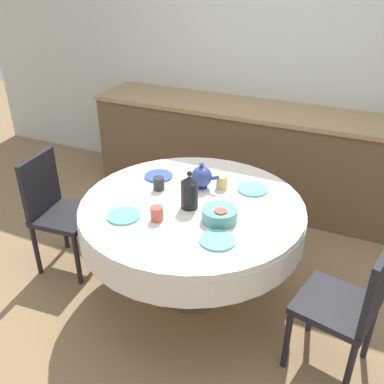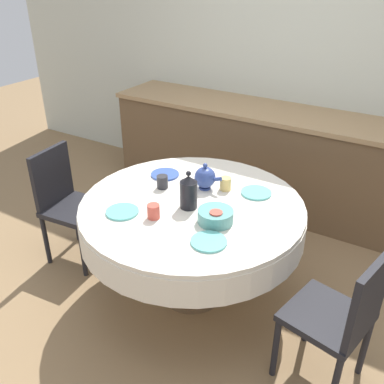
{
  "view_description": "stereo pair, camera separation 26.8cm",
  "coord_description": "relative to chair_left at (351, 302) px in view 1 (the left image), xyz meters",
  "views": [
    {
      "loc": [
        0.99,
        -2.13,
        2.11
      ],
      "look_at": [
        0.0,
        0.0,
        0.82
      ],
      "focal_mm": 40.0,
      "sensor_mm": 36.0,
      "label": 1
    },
    {
      "loc": [
        1.23,
        -2.01,
        2.11
      ],
      "look_at": [
        0.0,
        0.0,
        0.82
      ],
      "focal_mm": 40.0,
      "sensor_mm": 36.0,
      "label": 2
    }
  ],
  "objects": [
    {
      "name": "dining_table",
      "position": [
        -1.04,
        0.22,
        0.12
      ],
      "size": [
        1.44,
        1.44,
        0.74
      ],
      "color": "brown",
      "rests_on": "ground_plane"
    },
    {
      "name": "cup_near_left",
      "position": [
        -1.14,
        -0.05,
        0.28
      ],
      "size": [
        0.08,
        0.08,
        0.09
      ],
      "primitive_type": "cylinder",
      "color": "#CC4C3D",
      "rests_on": "dining_table"
    },
    {
      "name": "fruit_bowl",
      "position": [
        -0.8,
        0.1,
        0.28
      ],
      "size": [
        0.21,
        0.21,
        0.08
      ],
      "primitive_type": "cylinder",
      "color": "#569993",
      "rests_on": "dining_table"
    },
    {
      "name": "cup_near_right",
      "position": [
        -0.79,
        0.08,
        0.28
      ],
      "size": [
        0.08,
        0.08,
        0.09
      ],
      "primitive_type": "cylinder",
      "color": "#CC4C3D",
      "rests_on": "dining_table"
    },
    {
      "name": "chair_left",
      "position": [
        0.0,
        0.0,
        0.0
      ],
      "size": [
        0.48,
        0.48,
        0.9
      ],
      "rotation": [
        0.0,
        0.0,
        1.36
      ],
      "color": "black",
      "rests_on": "ground_plane"
    },
    {
      "name": "cup_far_left",
      "position": [
        -1.32,
        0.3,
        0.28
      ],
      "size": [
        0.08,
        0.08,
        0.09
      ],
      "primitive_type": "cylinder",
      "color": "#28282D",
      "rests_on": "dining_table"
    },
    {
      "name": "coffee_carafe",
      "position": [
        -1.03,
        0.17,
        0.35
      ],
      "size": [
        0.11,
        0.11,
        0.25
      ],
      "color": "black",
      "rests_on": "dining_table"
    },
    {
      "name": "wall_back",
      "position": [
        -1.04,
        2.06,
        0.8
      ],
      "size": [
        7.0,
        0.05,
        2.6
      ],
      "color": "beige",
      "rests_on": "ground_plane"
    },
    {
      "name": "plate_near_left",
      "position": [
        -1.34,
        -0.1,
        0.25
      ],
      "size": [
        0.2,
        0.2,
        0.01
      ],
      "primitive_type": "cylinder",
      "color": "#60BCB7",
      "rests_on": "dining_table"
    },
    {
      "name": "teapot",
      "position": [
        -1.06,
        0.44,
        0.32
      ],
      "size": [
        0.2,
        0.14,
        0.19
      ],
      "color": "#33478E",
      "rests_on": "dining_table"
    },
    {
      "name": "plate_far_right",
      "position": [
        -0.74,
        0.55,
        0.25
      ],
      "size": [
        0.2,
        0.2,
        0.01
      ],
      "primitive_type": "cylinder",
      "color": "#60BCB7",
      "rests_on": "dining_table"
    },
    {
      "name": "cup_far_right",
      "position": [
        -0.94,
        0.5,
        0.28
      ],
      "size": [
        0.08,
        0.08,
        0.09
      ],
      "primitive_type": "cylinder",
      "color": "#DBB766",
      "rests_on": "dining_table"
    },
    {
      "name": "plate_near_right",
      "position": [
        -0.73,
        -0.1,
        0.25
      ],
      "size": [
        0.2,
        0.2,
        0.01
      ],
      "primitive_type": "cylinder",
      "color": "#60BCB7",
      "rests_on": "dining_table"
    },
    {
      "name": "plate_far_left",
      "position": [
        -1.41,
        0.46,
        0.25
      ],
      "size": [
        0.2,
        0.2,
        0.01
      ],
      "primitive_type": "cylinder",
      "color": "#3856AD",
      "rests_on": "dining_table"
    },
    {
      "name": "kitchen_counter",
      "position": [
        -1.04,
        1.73,
        -0.04
      ],
      "size": [
        3.24,
        0.64,
        0.93
      ],
      "color": "brown",
      "rests_on": "ground_plane"
    },
    {
      "name": "chair_right",
      "position": [
        -2.09,
        0.12,
        0.0
      ],
      "size": [
        0.44,
        0.44,
        0.9
      ],
      "rotation": [
        0.0,
        0.0,
        -1.47
      ],
      "color": "black",
      "rests_on": "ground_plane"
    },
    {
      "name": "ground_plane",
      "position": [
        -1.04,
        0.22,
        -0.5
      ],
      "size": [
        12.0,
        12.0,
        0.0
      ],
      "primitive_type": "plane",
      "color": "#8E704C"
    }
  ]
}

